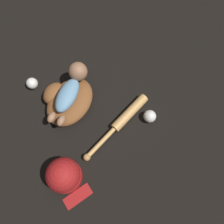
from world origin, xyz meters
name	(u,v)px	position (x,y,z in m)	size (l,w,h in m)	color
ground_plane	(68,96)	(0.00, 0.00, 0.00)	(6.00, 6.00, 0.00)	black
baseball_glove	(67,100)	(-0.05, -0.01, 0.05)	(0.39, 0.36, 0.09)	brown
baby_figure	(71,87)	(0.00, -0.04, 0.13)	(0.38, 0.19, 0.11)	#6693B2
baseball_bat	(124,119)	(-0.13, -0.35, 0.03)	(0.42, 0.34, 0.06)	tan
baseball	(150,116)	(-0.11, -0.50, 0.04)	(0.07, 0.07, 0.07)	white
baseball_spare	(32,83)	(0.05, 0.22, 0.03)	(0.07, 0.07, 0.07)	white
baseball_cap	(64,175)	(-0.47, -0.07, 0.07)	(0.25, 0.24, 0.17)	maroon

